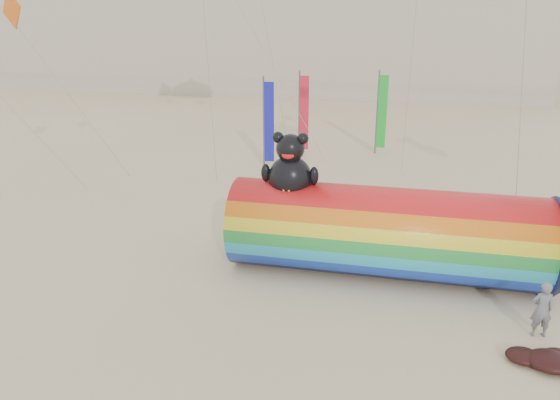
# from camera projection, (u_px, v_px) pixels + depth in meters

# --- Properties ---
(ground) EXTENTS (160.00, 160.00, 0.00)m
(ground) POSITION_uv_depth(u_px,v_px,m) (256.00, 280.00, 18.41)
(ground) COLOR #CCB58C
(ground) RESTS_ON ground
(windsock_assembly) EXTENTS (10.58, 3.22, 4.88)m
(windsock_assembly) POSITION_uv_depth(u_px,v_px,m) (386.00, 230.00, 18.37)
(windsock_assembly) COLOR red
(windsock_assembly) RESTS_ON ground
(kite_handler) EXTENTS (0.67, 0.50, 1.66)m
(kite_handler) POSITION_uv_depth(u_px,v_px,m) (542.00, 309.00, 15.02)
(kite_handler) COLOR slate
(kite_handler) RESTS_ON ground
(fabric_bundle) EXTENTS (2.62, 1.35, 0.41)m
(fabric_bundle) POSITION_uv_depth(u_px,v_px,m) (558.00, 363.00, 13.84)
(fabric_bundle) COLOR #330C09
(fabric_bundle) RESTS_ON ground
(festival_banners) EXTENTS (6.66, 4.88, 5.20)m
(festival_banners) POSITION_uv_depth(u_px,v_px,m) (319.00, 116.00, 32.55)
(festival_banners) COLOR #59595E
(festival_banners) RESTS_ON ground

